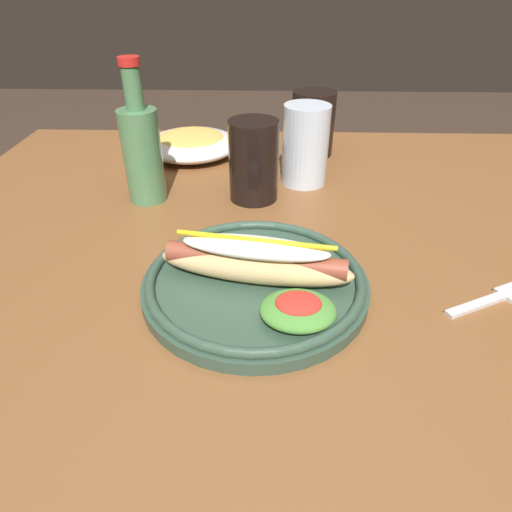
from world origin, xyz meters
TOP-DOWN VIEW (x-y plane):
  - ground_plane at (0.00, 0.00)m, footprint 8.00×8.00m
  - dining_table at (0.00, 0.00)m, footprint 1.18×0.89m
  - hot_dog_plate at (-0.05, -0.17)m, footprint 0.28×0.28m
  - fork at (0.24, -0.18)m, footprint 0.12×0.07m
  - soda_cup at (0.05, 0.30)m, footprint 0.09×0.09m
  - water_cup at (0.03, 0.16)m, footprint 0.08×0.08m
  - extra_cup at (-0.06, 0.09)m, footprint 0.08×0.08m
  - glass_bottle at (-0.24, 0.08)m, footprint 0.06×0.06m
  - side_bowl at (-0.19, 0.29)m, footprint 0.19×0.19m

SIDE VIEW (x-z plane):
  - ground_plane at x=0.00m, z-range 0.00..0.00m
  - dining_table at x=0.00m, z-range 0.27..1.01m
  - fork at x=0.24m, z-range 0.74..0.74m
  - hot_dog_plate at x=-0.05m, z-range 0.72..0.80m
  - side_bowl at x=-0.19m, z-range 0.74..0.79m
  - soda_cup at x=0.05m, z-range 0.74..0.87m
  - extra_cup at x=-0.06m, z-range 0.74..0.87m
  - water_cup at x=0.03m, z-range 0.74..0.88m
  - glass_bottle at x=-0.24m, z-range 0.71..0.94m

